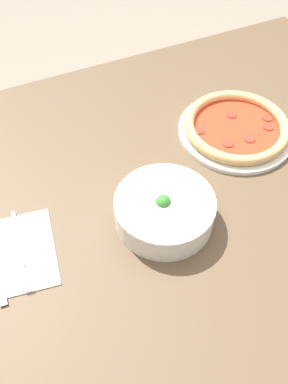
{
  "coord_description": "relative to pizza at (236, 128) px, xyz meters",
  "views": [
    {
      "loc": [
        0.38,
        0.53,
        1.5
      ],
      "look_at": [
        0.13,
        -0.01,
        0.77
      ],
      "focal_mm": 40.0,
      "sensor_mm": 36.0,
      "label": 1
    }
  ],
  "objects": [
    {
      "name": "ground_plane",
      "position": [
        0.16,
        0.1,
        -0.77
      ],
      "size": [
        8.0,
        8.0,
        0.0
      ],
      "primitive_type": "plane",
      "color": "gray"
    },
    {
      "name": "dining_table",
      "position": [
        0.16,
        0.1,
        -0.11
      ],
      "size": [
        1.24,
        1.04,
        0.75
      ],
      "color": "brown",
      "rests_on": "ground_plane"
    },
    {
      "name": "pizza",
      "position": [
        0.0,
        0.0,
        0.0
      ],
      "size": [
        0.29,
        0.29,
        0.04
      ],
      "color": "white",
      "rests_on": "dining_table"
    },
    {
      "name": "bowl",
      "position": [
        0.28,
        0.17,
        0.02
      ],
      "size": [
        0.21,
        0.21,
        0.08
      ],
      "color": "white",
      "rests_on": "dining_table"
    },
    {
      "name": "napkin",
      "position": [
        0.61,
        0.12,
        -0.02
      ],
      "size": [
        0.21,
        0.21,
        0.0
      ],
      "color": "white",
      "rests_on": "dining_table"
    },
    {
      "name": "fork",
      "position": [
        0.58,
        0.12,
        -0.01
      ],
      "size": [
        0.03,
        0.2,
        0.0
      ],
      "rotation": [
        0.0,
        0.0,
        1.5
      ],
      "color": "silver",
      "rests_on": "napkin"
    }
  ]
}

